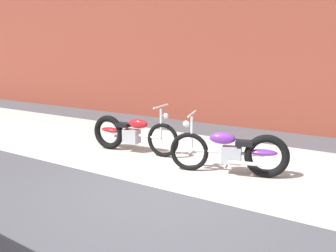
{
  "coord_description": "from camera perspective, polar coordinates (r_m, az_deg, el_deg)",
  "views": [
    {
      "loc": [
        2.72,
        -4.23,
        2.04
      ],
      "look_at": [
        -0.55,
        0.98,
        0.75
      ],
      "focal_mm": 37.85,
      "sensor_mm": 36.0,
      "label": 1
    }
  ],
  "objects": [
    {
      "name": "motorcycle_purple",
      "position": [
        6.04,
        10.94,
        -4.14
      ],
      "size": [
        1.96,
        0.79,
        1.03
      ],
      "rotation": [
        0.0,
        0.0,
        3.42
      ],
      "color": "black",
      "rests_on": "ground"
    },
    {
      "name": "sidewalk_slab",
      "position": [
        6.88,
        7.3,
        -5.48
      ],
      "size": [
        36.0,
        3.5,
        0.01
      ],
      "primitive_type": "cube",
      "color": "#B2ADA3",
      "rests_on": "ground"
    },
    {
      "name": "ground_plane",
      "position": [
        5.43,
        -0.63,
        -10.24
      ],
      "size": [
        80.0,
        80.0,
        0.0
      ],
      "primitive_type": "plane",
      "color": "#47474C"
    },
    {
      "name": "motorcycle_red",
      "position": [
        7.34,
        -6.42,
        -1.14
      ],
      "size": [
        2.01,
        0.58,
        1.03
      ],
      "rotation": [
        0.0,
        0.0,
        0.09
      ],
      "color": "black",
      "rests_on": "ground"
    },
    {
      "name": "brick_building_wall",
      "position": [
        9.82,
        16.45,
        13.72
      ],
      "size": [
        36.0,
        0.5,
        4.88
      ],
      "primitive_type": "cube",
      "color": "brown",
      "rests_on": "ground"
    }
  ]
}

